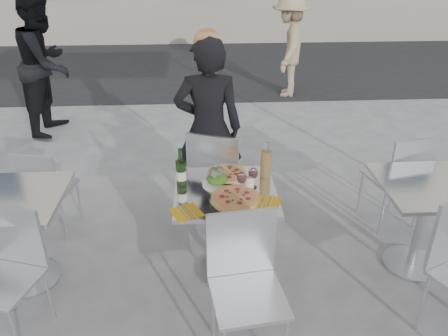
{
  "coord_description": "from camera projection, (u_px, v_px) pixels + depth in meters",
  "views": [
    {
      "loc": [
        -0.17,
        -2.66,
        2.33
      ],
      "look_at": [
        0.0,
        0.15,
        0.85
      ],
      "focal_mm": 35.0,
      "sensor_mm": 36.0,
      "label": 1
    }
  ],
  "objects": [
    {
      "name": "wineglass_white_a",
      "position": [
        218.0,
        171.0,
        3.12
      ],
      "size": [
        0.07,
        0.07,
        0.16
      ],
      "color": "white",
      "rests_on": "main_table"
    },
    {
      "name": "woman_diner",
      "position": [
        208.0,
        129.0,
        3.9
      ],
      "size": [
        0.61,
        0.41,
        1.65
      ],
      "primitive_type": "imported",
      "rotation": [
        0.0,
        0.0,
        3.12
      ],
      "color": "black",
      "rests_on": "ground"
    },
    {
      "name": "side_table_right",
      "position": [
        424.0,
        208.0,
        3.27
      ],
      "size": [
        0.72,
        0.72,
        0.75
      ],
      "color": "#B7BABF",
      "rests_on": "ground"
    },
    {
      "name": "napkin_right",
      "position": [
        267.0,
        202.0,
        2.95
      ],
      "size": [
        0.23,
        0.23,
        0.01
      ],
      "rotation": [
        0.0,
        0.0,
        -0.36
      ],
      "color": "gold",
      "rests_on": "main_table"
    },
    {
      "name": "side_chair_lnear",
      "position": [
        9.0,
        264.0,
        2.74
      ],
      "size": [
        0.5,
        0.51,
        0.88
      ],
      "rotation": [
        0.0,
        0.0,
        -0.31
      ],
      "color": "silver",
      "rests_on": "ground"
    },
    {
      "name": "wineglass_red_b",
      "position": [
        253.0,
        174.0,
        3.08
      ],
      "size": [
        0.07,
        0.07,
        0.16
      ],
      "color": "white",
      "rests_on": "main_table"
    },
    {
      "name": "pizza_near",
      "position": [
        235.0,
        197.0,
        2.99
      ],
      "size": [
        0.33,
        0.33,
        0.02
      ],
      "color": "#EABA5B",
      "rests_on": "main_table"
    },
    {
      "name": "pedestrian_b",
      "position": [
        289.0,
        46.0,
        7.01
      ],
      "size": [
        0.85,
        1.16,
        1.6
      ],
      "primitive_type": "imported",
      "rotation": [
        0.0,
        0.0,
        4.44
      ],
      "color": "tan",
      "rests_on": "ground"
    },
    {
      "name": "carafe",
      "position": [
        266.0,
        164.0,
        3.21
      ],
      "size": [
        0.08,
        0.08,
        0.29
      ],
      "color": "tan",
      "rests_on": "main_table"
    },
    {
      "name": "main_table",
      "position": [
        225.0,
        215.0,
        3.2
      ],
      "size": [
        0.72,
        0.72,
        0.75
      ],
      "color": "#B7BABF",
      "rests_on": "ground"
    },
    {
      "name": "wineglass_white_b",
      "position": [
        214.0,
        173.0,
        3.09
      ],
      "size": [
        0.07,
        0.07,
        0.16
      ],
      "color": "white",
      "rests_on": "main_table"
    },
    {
      "name": "chair_near",
      "position": [
        245.0,
        275.0,
        2.6
      ],
      "size": [
        0.48,
        0.49,
        0.93
      ],
      "rotation": [
        0.0,
        0.0,
        0.13
      ],
      "color": "silver",
      "rests_on": "ground"
    },
    {
      "name": "napkin_left",
      "position": [
        186.0,
        212.0,
        2.84
      ],
      "size": [
        0.24,
        0.24,
        0.01
      ],
      "rotation": [
        0.0,
        0.0,
        0.44
      ],
      "color": "gold",
      "rests_on": "main_table"
    },
    {
      "name": "side_table_left",
      "position": [
        16.0,
        222.0,
        3.12
      ],
      "size": [
        0.72,
        0.72,
        0.75
      ],
      "color": "#B7BABF",
      "rests_on": "ground"
    },
    {
      "name": "wineglass_red_a",
      "position": [
        242.0,
        179.0,
        3.02
      ],
      "size": [
        0.07,
        0.07,
        0.16
      ],
      "color": "white",
      "rests_on": "main_table"
    },
    {
      "name": "chair_far",
      "position": [
        217.0,
        173.0,
        3.7
      ],
      "size": [
        0.57,
        0.57,
        0.96
      ],
      "rotation": [
        0.0,
        0.0,
        2.78
      ],
      "color": "silver",
      "rests_on": "ground"
    },
    {
      "name": "ground",
      "position": [
        225.0,
        272.0,
        3.45
      ],
      "size": [
        80.0,
        80.0,
        0.0
      ],
      "primitive_type": "plane",
      "color": "slate"
    },
    {
      "name": "side_chair_rfar",
      "position": [
        401.0,
        174.0,
        3.75
      ],
      "size": [
        0.5,
        0.51,
        0.91
      ],
      "rotation": [
        0.0,
        0.0,
        3.36
      ],
      "color": "silver",
      "rests_on": "ground"
    },
    {
      "name": "street_asphalt",
      "position": [
        206.0,
        64.0,
        9.19
      ],
      "size": [
        24.0,
        5.0,
        0.0
      ],
      "primitive_type": "cube",
      "color": "black",
      "rests_on": "ground"
    },
    {
      "name": "pizza_far",
      "position": [
        227.0,
        174.0,
        3.28
      ],
      "size": [
        0.33,
        0.33,
        0.03
      ],
      "color": "white",
      "rests_on": "main_table"
    },
    {
      "name": "pedestrian_a",
      "position": [
        46.0,
        64.0,
        5.6
      ],
      "size": [
        0.79,
        0.96,
        1.82
      ],
      "primitive_type": "imported",
      "rotation": [
        0.0,
        0.0,
        1.45
      ],
      "color": "black",
      "rests_on": "ground"
    },
    {
      "name": "side_chair_lfar",
      "position": [
        44.0,
        186.0,
        3.68
      ],
      "size": [
        0.44,
        0.45,
        0.82
      ],
      "rotation": [
        0.0,
        0.0,
        2.95
      ],
      "color": "silver",
      "rests_on": "ground"
    },
    {
      "name": "wine_bottle",
      "position": [
        181.0,
        172.0,
        3.1
      ],
      "size": [
        0.07,
        0.07,
        0.29
      ],
      "color": "#2B511E",
      "rests_on": "main_table"
    },
    {
      "name": "salad_plate",
      "position": [
        217.0,
        180.0,
        3.16
      ],
      "size": [
        0.22,
        0.22,
        0.09
      ],
      "color": "white",
      "rests_on": "main_table"
    },
    {
      "name": "sugar_shaker",
      "position": [
        250.0,
        181.0,
        3.1
      ],
      "size": [
        0.06,
        0.06,
        0.11
      ],
      "color": "white",
      "rests_on": "main_table"
    }
  ]
}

